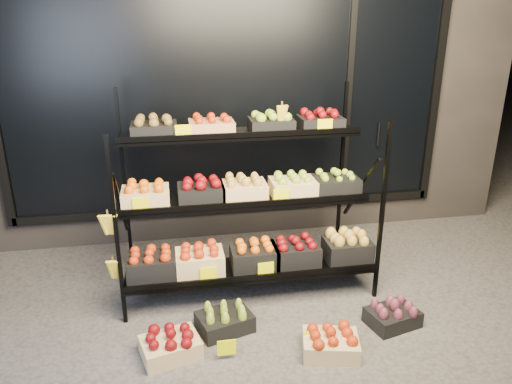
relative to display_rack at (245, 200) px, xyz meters
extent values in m
plane|color=#514F4C|center=(0.01, -0.60, -0.79)|extent=(24.00, 24.00, 0.00)
cube|color=#2D2826|center=(0.01, 2.00, 0.96)|extent=(6.00, 2.00, 3.50)
cube|color=black|center=(0.01, 0.98, 0.76)|extent=(4.20, 0.04, 2.40)
cube|color=black|center=(0.01, 0.96, -0.45)|extent=(4.30, 0.06, 0.08)
cube|color=black|center=(2.16, 0.96, 0.76)|extent=(0.08, 0.06, 2.50)
cube|color=black|center=(1.21, 0.96, 0.76)|extent=(0.06, 0.06, 2.50)
cylinder|color=black|center=(1.56, 0.93, 0.26)|extent=(0.02, 0.02, 0.25)
cube|color=black|center=(-1.01, -0.42, -0.04)|extent=(0.03, 0.03, 1.50)
cube|color=black|center=(1.04, -0.42, -0.04)|extent=(0.03, 0.03, 1.50)
cube|color=black|center=(-1.01, 0.55, 0.04)|extent=(0.03, 0.03, 1.66)
cube|color=black|center=(1.04, 0.55, 0.04)|extent=(0.03, 0.03, 1.66)
cube|color=black|center=(0.01, -0.25, -0.52)|extent=(2.05, 0.42, 0.03)
cube|color=black|center=(0.01, -0.45, -0.49)|extent=(2.05, 0.02, 0.05)
cube|color=black|center=(0.01, 0.05, -0.02)|extent=(2.05, 0.40, 0.03)
cube|color=black|center=(0.01, -0.14, 0.01)|extent=(2.05, 0.02, 0.05)
cube|color=black|center=(0.01, 0.35, 0.48)|extent=(2.05, 0.40, 0.03)
cube|color=black|center=(0.01, 0.16, 0.51)|extent=(2.05, 0.02, 0.05)
cube|color=black|center=(-0.71, 0.35, 0.55)|extent=(0.38, 0.28, 0.11)
ellipsoid|color=brown|center=(-0.71, 0.35, 0.63)|extent=(0.32, 0.24, 0.07)
cube|color=tan|center=(-0.23, 0.35, 0.55)|extent=(0.38, 0.28, 0.11)
ellipsoid|color=#AE230C|center=(-0.23, 0.35, 0.63)|extent=(0.32, 0.24, 0.07)
cube|color=black|center=(0.29, 0.35, 0.55)|extent=(0.38, 0.28, 0.11)
ellipsoid|color=#94B62D|center=(0.29, 0.35, 0.63)|extent=(0.32, 0.24, 0.07)
cube|color=black|center=(0.74, 0.35, 0.55)|extent=(0.38, 0.28, 0.11)
ellipsoid|color=maroon|center=(0.74, 0.35, 0.63)|extent=(0.32, 0.24, 0.07)
cube|color=#D8BA7C|center=(-0.81, 0.05, 0.06)|extent=(0.38, 0.28, 0.14)
ellipsoid|color=#DA610B|center=(-0.81, 0.05, 0.16)|extent=(0.32, 0.24, 0.07)
cube|color=black|center=(-0.36, 0.05, 0.06)|extent=(0.38, 0.28, 0.14)
ellipsoid|color=maroon|center=(-0.36, 0.05, 0.16)|extent=(0.32, 0.24, 0.07)
cube|color=#D8BA7C|center=(0.00, 0.05, 0.06)|extent=(0.38, 0.28, 0.14)
ellipsoid|color=#B78D33|center=(0.00, 0.05, 0.16)|extent=(0.32, 0.24, 0.07)
cube|color=#D8BA7C|center=(0.42, 0.05, 0.06)|extent=(0.38, 0.28, 0.14)
ellipsoid|color=#94B62D|center=(0.42, 0.05, 0.16)|extent=(0.32, 0.24, 0.07)
cube|color=black|center=(0.81, 0.05, 0.06)|extent=(0.38, 0.28, 0.14)
ellipsoid|color=#94B62D|center=(0.81, 0.05, 0.16)|extent=(0.32, 0.24, 0.07)
cube|color=black|center=(-0.79, -0.25, -0.42)|extent=(0.38, 0.28, 0.18)
ellipsoid|color=#AE230C|center=(-0.79, -0.25, -0.30)|extent=(0.32, 0.24, 0.07)
cube|color=#D8BA7C|center=(-0.41, -0.25, -0.42)|extent=(0.38, 0.28, 0.18)
ellipsoid|color=#AE230C|center=(-0.41, -0.25, -0.30)|extent=(0.32, 0.24, 0.07)
cube|color=black|center=(0.03, -0.25, -0.42)|extent=(0.38, 0.28, 0.18)
ellipsoid|color=#DA610B|center=(0.03, -0.25, -0.30)|extent=(0.32, 0.24, 0.07)
cube|color=black|center=(0.38, -0.25, -0.42)|extent=(0.38, 0.28, 0.18)
ellipsoid|color=maroon|center=(0.38, -0.25, -0.30)|extent=(0.32, 0.24, 0.07)
cube|color=black|center=(0.83, -0.25, -0.42)|extent=(0.38, 0.28, 0.18)
ellipsoid|color=#B78D33|center=(0.83, -0.25, -0.30)|extent=(0.32, 0.24, 0.07)
ellipsoid|color=yellow|center=(-1.06, -0.40, 0.13)|extent=(0.14, 0.08, 0.22)
ellipsoid|color=yellow|center=(-1.06, -0.40, -0.24)|extent=(0.14, 0.08, 0.22)
ellipsoid|color=yellow|center=(0.36, 0.25, 0.74)|extent=(0.14, 0.08, 0.22)
cube|color=#ECE900|center=(-0.84, -0.10, 0.05)|extent=(0.13, 0.01, 0.12)
cube|color=#ECE900|center=(0.29, -0.10, 0.05)|extent=(0.13, 0.01, 0.12)
cube|color=#ECE900|center=(0.73, 0.20, 0.55)|extent=(0.13, 0.01, 0.12)
cube|color=#ECE900|center=(-0.48, 0.20, 0.55)|extent=(0.13, 0.01, 0.12)
cube|color=#ECE900|center=(-0.36, -0.40, -0.45)|extent=(0.13, 0.01, 0.12)
cube|color=#ECE900|center=(0.10, -0.40, -0.45)|extent=(0.13, 0.01, 0.12)
cube|color=#ECE900|center=(-0.29, -1.00, -0.73)|extent=(0.13, 0.01, 0.12)
cube|color=#ECE900|center=(0.32, -1.00, -0.73)|extent=(0.13, 0.01, 0.12)
cube|color=#D8BA7C|center=(-0.68, -0.89, -0.72)|extent=(0.45, 0.38, 0.13)
ellipsoid|color=maroon|center=(-0.68, -0.89, -0.62)|extent=(0.38, 0.32, 0.07)
cube|color=black|center=(-0.27, -0.65, -0.72)|extent=(0.46, 0.39, 0.13)
ellipsoid|color=#94B62D|center=(-0.27, -0.65, -0.62)|extent=(0.38, 0.33, 0.07)
cube|color=#D8BA7C|center=(0.43, -1.06, -0.72)|extent=(0.44, 0.37, 0.13)
ellipsoid|color=#AE230C|center=(0.43, -1.06, -0.62)|extent=(0.37, 0.31, 0.07)
cube|color=black|center=(1.01, -0.82, -0.72)|extent=(0.43, 0.36, 0.13)
ellipsoid|color=brown|center=(1.01, -0.82, -0.63)|extent=(0.36, 0.30, 0.07)
camera|label=1|loc=(-0.60, -3.83, 1.53)|focal=35.00mm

